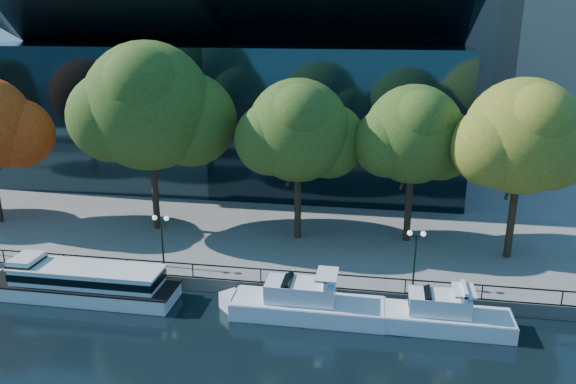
% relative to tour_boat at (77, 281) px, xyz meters
% --- Properties ---
extents(ground, '(160.00, 160.00, 0.00)m').
position_rel_tour_boat_xyz_m(ground, '(7.63, -0.78, -1.20)').
color(ground, black).
rests_on(ground, ground).
extents(promenade, '(90.00, 67.08, 1.00)m').
position_rel_tour_boat_xyz_m(promenade, '(7.63, 35.60, -0.70)').
color(promenade, slate).
rests_on(promenade, ground).
extents(railing, '(88.20, 0.08, 0.99)m').
position_rel_tour_boat_xyz_m(railing, '(7.63, 2.47, 0.74)').
color(railing, black).
rests_on(railing, promenade).
extents(convention_building, '(50.00, 24.57, 21.43)m').
position_rel_tour_boat_xyz_m(convention_building, '(3.63, 31.01, 7.31)').
color(convention_building, black).
rests_on(convention_building, ground).
extents(tour_boat, '(14.84, 3.31, 2.82)m').
position_rel_tour_boat_xyz_m(tour_boat, '(0.00, 0.00, 0.00)').
color(tour_boat, silver).
rests_on(tour_boat, ground).
extents(cruiser_near, '(11.14, 2.87, 3.23)m').
position_rel_tour_boat_xyz_m(cruiser_near, '(15.88, -0.08, -0.20)').
color(cruiser_near, silver).
rests_on(cruiser_near, ground).
extents(cruiser_far, '(9.38, 2.60, 3.06)m').
position_rel_tour_boat_xyz_m(cruiser_far, '(24.63, -0.15, -0.22)').
color(cruiser_far, silver).
rests_on(cruiser_far, ground).
extents(tree_2, '(13.30, 10.90, 16.09)m').
position_rel_tour_boat_xyz_m(tree_2, '(1.70, 11.01, 10.35)').
color(tree_2, black).
rests_on(tree_2, promenade).
extents(tree_3, '(10.33, 8.47, 13.31)m').
position_rel_tour_boat_xyz_m(tree_3, '(14.14, 10.96, 8.80)').
color(tree_3, black).
rests_on(tree_3, promenade).
extents(tree_4, '(9.80, 8.03, 12.90)m').
position_rel_tour_boat_xyz_m(tree_4, '(23.19, 11.86, 8.61)').
color(tree_4, black).
rests_on(tree_4, promenade).
extents(tree_5, '(10.66, 8.74, 13.80)m').
position_rel_tour_boat_xyz_m(tree_5, '(30.83, 9.71, 9.15)').
color(tree_5, black).
rests_on(tree_5, promenade).
extents(lamp_1, '(1.26, 0.36, 4.03)m').
position_rel_tour_boat_xyz_m(lamp_1, '(4.94, 3.72, 2.78)').
color(lamp_1, black).
rests_on(lamp_1, promenade).
extents(lamp_2, '(1.26, 0.36, 4.03)m').
position_rel_tour_boat_xyz_m(lamp_2, '(23.21, 3.72, 2.78)').
color(lamp_2, black).
rests_on(lamp_2, promenade).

